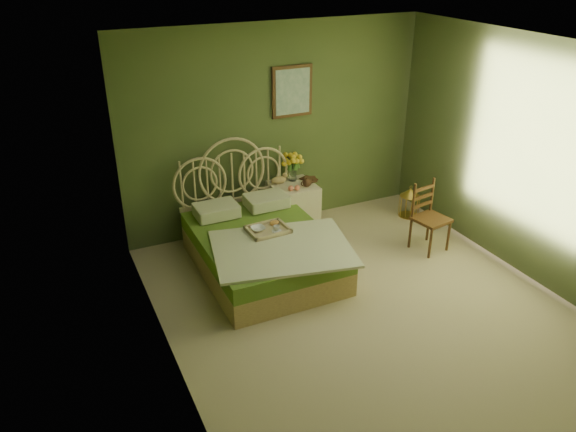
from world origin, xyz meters
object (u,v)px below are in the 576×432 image
nightstand (293,201)px  chair (428,212)px  bed (261,245)px  birdcage (409,203)px

nightstand → chair: nightstand is taller
bed → chair: (2.03, -0.40, 0.19)m
birdcage → nightstand: bearing=166.2°
chair → birdcage: size_ratio=2.11×
birdcage → bed: bearing=-170.6°
bed → chair: size_ratio=2.45×
chair → birdcage: 0.91m
nightstand → chair: bearing=-43.5°
nightstand → birdcage: nightstand is taller
nightstand → birdcage: (1.59, -0.39, -0.17)m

